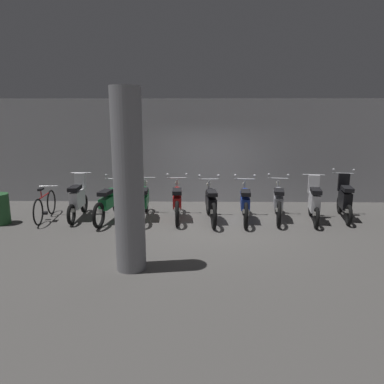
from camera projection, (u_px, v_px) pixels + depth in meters
The scene contains 13 objects.
ground_plane at pixel (211, 224), 9.16m from camera, with size 80.00×80.00×0.00m, color #565451.
back_wall at pixel (209, 151), 11.29m from camera, with size 16.00×0.30×3.21m, color #ADADB2.
motorbike_slot_0 at pixel (78, 199), 9.61m from camera, with size 0.56×1.68×1.18m.
motorbike_slot_1 at pixel (109, 202), 9.39m from camera, with size 0.58×1.94×1.15m.
motorbike_slot_2 at pixel (144, 201), 9.58m from camera, with size 0.56×1.95×1.03m.
motorbike_slot_3 at pixel (177, 201), 9.54m from camera, with size 0.59×1.95×1.15m.
motorbike_slot_4 at pixel (211, 203), 9.35m from camera, with size 0.59×1.95×1.15m.
motorbike_slot_5 at pixel (245, 202), 9.38m from camera, with size 0.59×1.95×1.15m.
motorbike_slot_6 at pixel (278, 201), 9.49m from camera, with size 0.60×1.94×1.15m.
motorbike_slot_7 at pixel (314, 202), 9.30m from camera, with size 0.57×1.67×1.18m.
motorbike_slot_8 at pixel (345, 199), 9.54m from camera, with size 0.58×1.67×1.29m.
bicycle at pixel (45, 206), 9.51m from camera, with size 0.50×1.73×0.89m.
support_pillar at pixel (128, 182), 6.21m from camera, with size 0.53×0.53×3.21m, color gray.
Camera 1 is at (-0.34, -8.78, 2.76)m, focal length 33.63 mm.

